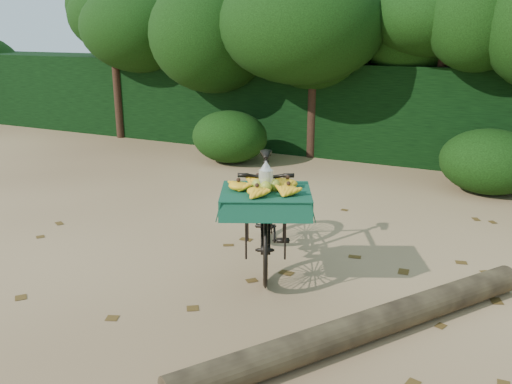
% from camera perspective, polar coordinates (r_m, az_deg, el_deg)
% --- Properties ---
extents(ground, '(80.00, 80.00, 0.00)m').
position_cam_1_polar(ground, '(5.37, 3.43, -10.13)').
color(ground, tan).
rests_on(ground, ground).
extents(vendor_bicycle, '(1.44, 2.03, 1.18)m').
position_cam_1_polar(vendor_bicycle, '(5.73, 1.03, -1.85)').
color(vendor_bicycle, black).
rests_on(vendor_bicycle, ground).
extents(fallen_log, '(2.16, 3.03, 0.25)m').
position_cam_1_polar(fallen_log, '(4.61, 11.70, -13.61)').
color(fallen_log, brown).
rests_on(fallen_log, ground).
extents(hedge_backdrop, '(26.00, 1.80, 1.80)m').
position_cam_1_polar(hedge_backdrop, '(10.99, 16.44, 8.12)').
color(hedge_backdrop, black).
rests_on(hedge_backdrop, ground).
extents(tree_row, '(14.50, 2.00, 4.00)m').
position_cam_1_polar(tree_row, '(10.24, 12.47, 14.02)').
color(tree_row, black).
rests_on(tree_row, ground).
extents(bush_clumps, '(8.80, 1.70, 0.90)m').
position_cam_1_polar(bush_clumps, '(9.05, 17.07, 3.42)').
color(bush_clumps, black).
rests_on(bush_clumps, ground).
extents(leaf_litter, '(7.00, 7.30, 0.01)m').
position_cam_1_polar(leaf_litter, '(5.92, 5.88, -7.49)').
color(leaf_litter, '#533916').
rests_on(leaf_litter, ground).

